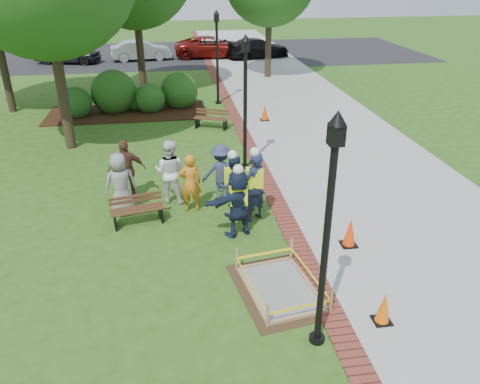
{
  "coord_description": "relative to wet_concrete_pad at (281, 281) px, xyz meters",
  "views": [
    {
      "loc": [
        -1.09,
        -9.09,
        6.11
      ],
      "look_at": [
        0.5,
        1.2,
        1.0
      ],
      "focal_mm": 35.0,
      "sensor_mm": 36.0,
      "label": 1
    }
  ],
  "objects": [
    {
      "name": "ground",
      "position": [
        -0.93,
        1.48,
        -0.23
      ],
      "size": [
        100.0,
        100.0,
        0.0
      ],
      "primitive_type": "plane",
      "color": "#285116",
      "rests_on": "ground"
    },
    {
      "name": "sidewalk",
      "position": [
        4.07,
        11.48,
        -0.22
      ],
      "size": [
        6.0,
        60.0,
        0.02
      ],
      "primitive_type": "cube",
      "color": "#9E9E99",
      "rests_on": "ground"
    },
    {
      "name": "brick_edging",
      "position": [
        0.82,
        11.48,
        -0.22
      ],
      "size": [
        0.5,
        60.0,
        0.03
      ],
      "primitive_type": "cube",
      "color": "maroon",
      "rests_on": "ground"
    },
    {
      "name": "mulch_bed",
      "position": [
        -3.93,
        13.48,
        -0.21
      ],
      "size": [
        7.0,
        3.0,
        0.05
      ],
      "primitive_type": "cube",
      "color": "#381E0F",
      "rests_on": "ground"
    },
    {
      "name": "parking_lot",
      "position": [
        -0.93,
        28.48,
        -0.23
      ],
      "size": [
        36.0,
        12.0,
        0.01
      ],
      "primitive_type": "cube",
      "color": "black",
      "rests_on": "ground"
    },
    {
      "name": "wet_concrete_pad",
      "position": [
        0.0,
        0.0,
        0.0
      ],
      "size": [
        2.04,
        2.54,
        0.55
      ],
      "color": "#47331E",
      "rests_on": "ground"
    },
    {
      "name": "bench_near",
      "position": [
        -3.02,
        3.27,
        0.0
      ],
      "size": [
        1.42,
        0.71,
        0.74
      ],
      "color": "#51321C",
      "rests_on": "ground"
    },
    {
      "name": "bench_far",
      "position": [
        -0.38,
        10.76,
        0.01
      ],
      "size": [
        1.45,
        0.96,
        0.75
      ],
      "color": "brown",
      "rests_on": "ground"
    },
    {
      "name": "cone_front",
      "position": [
        1.67,
        -1.24,
        0.09
      ],
      "size": [
        0.34,
        0.34,
        0.68
      ],
      "color": "black",
      "rests_on": "ground"
    },
    {
      "name": "cone_back",
      "position": [
        2.01,
        1.4,
        0.12
      ],
      "size": [
        0.38,
        0.38,
        0.74
      ],
      "color": "black",
      "rests_on": "ground"
    },
    {
      "name": "cone_far",
      "position": [
        1.99,
        11.45,
        0.12
      ],
      "size": [
        0.37,
        0.37,
        0.73
      ],
      "color": "black",
      "rests_on": "ground"
    },
    {
      "name": "toolbox",
      "position": [
        -0.28,
        3.16,
        -0.13
      ],
      "size": [
        0.45,
        0.33,
        0.2
      ],
      "primitive_type": "cube",
      "rotation": [
        0.0,
        0.0,
        -0.29
      ],
      "color": "#AB150D",
      "rests_on": "ground"
    },
    {
      "name": "lamp_near",
      "position": [
        0.32,
        -1.52,
        2.25
      ],
      "size": [
        0.28,
        0.28,
        4.26
      ],
      "color": "black",
      "rests_on": "ground"
    },
    {
      "name": "lamp_mid",
      "position": [
        0.32,
        6.48,
        2.25
      ],
      "size": [
        0.28,
        0.28,
        4.26
      ],
      "color": "black",
      "rests_on": "ground"
    },
    {
      "name": "lamp_far",
      "position": [
        0.32,
        14.48,
        2.25
      ],
      "size": [
        0.28,
        0.28,
        4.26
      ],
      "color": "black",
      "rests_on": "ground"
    },
    {
      "name": "shrub_a",
      "position": [
        -6.08,
        13.28,
        -0.23
      ],
      "size": [
        1.43,
        1.43,
        1.43
      ],
      "primitive_type": "sphere",
      "color": "#1D4D16",
      "rests_on": "ground"
    },
    {
      "name": "shrub_b",
      "position": [
        -4.47,
        13.94,
        -0.23
      ],
      "size": [
        2.01,
        2.01,
        2.01
      ],
      "primitive_type": "sphere",
      "color": "#1D4D16",
      "rests_on": "ground"
    },
    {
      "name": "shrub_c",
      "position": [
        -2.86,
        13.62,
        -0.23
      ],
      "size": [
        1.37,
        1.37,
        1.37
      ],
      "primitive_type": "sphere",
      "color": "#1D4D16",
      "rests_on": "ground"
    },
    {
      "name": "shrub_d",
      "position": [
        -1.53,
        14.21,
        -0.23
      ],
      "size": [
        1.73,
        1.73,
        1.73
      ],
      "primitive_type": "sphere",
      "color": "#1D4D16",
      "rests_on": "ground"
    },
    {
      "name": "shrub_e",
      "position": [
        -3.53,
        14.09,
        -0.23
      ],
      "size": [
        1.12,
        1.12,
        1.12
      ],
      "primitive_type": "sphere",
      "color": "#1D4D16",
      "rests_on": "ground"
    },
    {
      "name": "casual_person_a",
      "position": [
        -3.44,
        3.93,
        0.62
      ],
      "size": [
        0.61,
        0.47,
        1.71
      ],
      "color": "gray",
      "rests_on": "ground"
    },
    {
      "name": "casual_person_b",
      "position": [
        -1.61,
        3.8,
        0.58
      ],
      "size": [
        0.53,
        0.35,
        1.62
      ],
      "color": "orange",
      "rests_on": "ground"
    },
    {
      "name": "casual_person_c",
      "position": [
        -2.13,
        4.43,
        0.68
      ],
      "size": [
        0.67,
        0.55,
        1.82
      ],
      "color": "white",
      "rests_on": "ground"
    },
    {
      "name": "casual_person_d",
      "position": [
        -3.33,
        4.77,
        0.65
      ],
      "size": [
        0.61,
        0.43,
        1.78
      ],
      "color": "brown",
      "rests_on": "ground"
    },
    {
      "name": "casual_person_e",
      "position": [
        -0.71,
        4.36,
        0.59
      ],
      "size": [
        0.55,
        0.37,
        1.64
      ],
      "color": "#313657",
      "rests_on": "ground"
    },
    {
      "name": "hivis_worker_a",
      "position": [
        -0.53,
        2.34,
        0.7
      ],
      "size": [
        0.64,
        0.51,
        1.88
      ],
      "color": "#162539",
      "rests_on": "ground"
    },
    {
      "name": "hivis_worker_b",
      "position": [
        -0.01,
        3.04,
        0.76
      ],
      "size": [
        0.71,
        0.66,
        2.02
      ],
      "color": "#151A38",
      "rests_on": "ground"
    },
    {
      "name": "hivis_worker_c",
      "position": [
        -0.52,
        3.36,
        0.68
      ],
      "size": [
        0.59,
        0.43,
        1.85
      ],
      "color": "#1A1B45",
      "rests_on": "ground"
    },
    {
      "name": "parked_car_a",
      "position": [
        -8.55,
        26.1,
        -0.23
      ],
      "size": [
        3.19,
        5.26,
        1.6
      ],
      "primitive_type": "imported",
      "rotation": [
        0.0,
        0.0,
        1.34
      ],
      "color": "black",
      "rests_on": "ground"
    },
    {
      "name": "parked_car_b",
      "position": [
        -3.71,
        26.4,
        -0.23
      ],
      "size": [
        2.47,
        4.69,
        1.46
      ],
      "primitive_type": "imported",
      "rotation": [
        0.0,
        0.0,
        1.69
      ],
      "color": "#ADADB2",
      "rests_on": "ground"
    },
    {
      "name": "parked_car_c",
      "position": [
        1.24,
        26.81,
        -0.23
      ],
      "size": [
        2.47,
        4.99,
        1.58
      ],
      "primitive_type": "imported",
      "rotation": [
        0.0,
        0.0,
        1.49
      ],
      "color": "maroon",
      "rests_on": "ground"
    },
    {
      "name": "parked_car_d",
      "position": [
        4.42,
        26.09,
        -0.23
      ],
      "size": [
        3.04,
        4.86,
        1.47
      ],
      "primitive_type": "imported",
      "rotation": [
        0.0,
        0.0,
        1.83
      ],
      "color": "black",
      "rests_on": "ground"
    }
  ]
}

